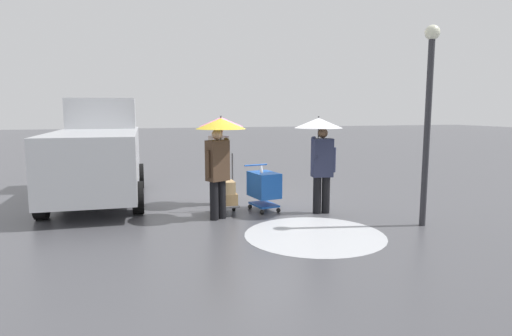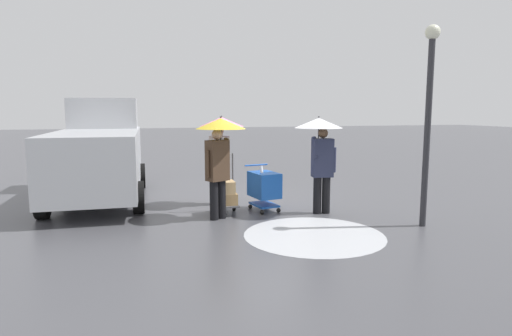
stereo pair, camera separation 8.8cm
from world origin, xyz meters
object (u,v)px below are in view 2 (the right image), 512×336
Objects in this scene: cargo_van_parked_right at (99,153)px; pedestrian_black_side at (221,139)px; shopping_cart_vendor at (264,186)px; pedestrian_pink_side at (320,142)px; pedestrian_white_side at (219,144)px; street_lamp at (429,105)px; hand_dolly_boxes at (226,194)px.

cargo_van_parked_right is 2.51× the size of pedestrian_black_side.
shopping_cart_vendor is 1.60m from pedestrian_pink_side.
pedestrian_black_side is (0.82, -0.88, 1.02)m from shopping_cart_vendor.
shopping_cart_vendor is at bearing -158.46° from pedestrian_white_side.
street_lamp reaches higher than shopping_cart_vendor.
street_lamp is (-2.66, 2.08, 1.80)m from shopping_cart_vendor.
cargo_van_parked_right is 4.44m from shopping_cart_vendor.
pedestrian_pink_side is at bearing 142.97° from pedestrian_black_side.
shopping_cart_vendor is 0.92m from hand_dolly_boxes.
cargo_van_parked_right is 5.16× the size of shopping_cart_vendor.
hand_dolly_boxes is 1.51m from pedestrian_black_side.
street_lamp reaches higher than pedestrian_black_side.
street_lamp is (-3.76, 1.64, 0.79)m from pedestrian_white_side.
street_lamp is at bearing 135.86° from pedestrian_pink_side.
hand_dolly_boxes is (0.91, 0.09, -0.13)m from shopping_cart_vendor.
pedestrian_pink_side is 0.56× the size of street_lamp.
pedestrian_pink_side is 1.00× the size of pedestrian_white_side.
shopping_cart_vendor is 0.79× the size of hand_dolly_boxes.
shopping_cart_vendor is at bearing -27.27° from pedestrian_pink_side.
cargo_van_parked_right reaches higher than pedestrian_white_side.
pedestrian_white_side is (0.19, 0.34, 1.14)m from hand_dolly_boxes.
hand_dolly_boxes is 2.36m from pedestrian_pink_side.
street_lamp is at bearing 139.61° from pedestrian_black_side.
pedestrian_pink_side is 2.31m from street_lamp.
pedestrian_white_side is (0.28, 1.32, 0.00)m from pedestrian_black_side.
cargo_van_parked_right reaches higher than hand_dolly_boxes.
hand_dolly_boxes is 0.61× the size of pedestrian_black_side.
cargo_van_parked_right is 3.80m from hand_dolly_boxes.
shopping_cart_vendor is at bearing 132.96° from pedestrian_black_side.
cargo_van_parked_right is at bearing -41.89° from hand_dolly_boxes.
hand_dolly_boxes is 4.51m from street_lamp.
pedestrian_white_side is at bearing -23.61° from street_lamp.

